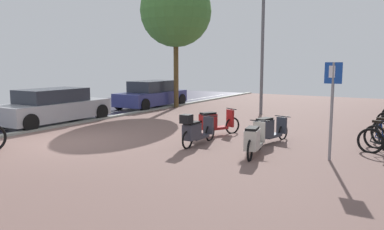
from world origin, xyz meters
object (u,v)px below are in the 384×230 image
at_px(scooter_mid, 254,140).
at_px(lamp_post, 263,42).
at_px(scooter_near, 214,123).
at_px(parking_sign, 332,100).
at_px(scooter_extra, 268,130).
at_px(parked_car_near, 53,107).
at_px(bicycle_rack_00, 383,142).
at_px(parked_car_far, 152,95).
at_px(street_tree, 176,11).
at_px(scooter_far, 195,130).

xyz_separation_m(scooter_mid, lamp_post, (-2.69, 7.58, 2.81)).
xyz_separation_m(scooter_near, parking_sign, (3.84, -1.33, 1.04)).
distance_m(scooter_extra, parked_car_near, 8.44).
height_order(bicycle_rack_00, lamp_post, lamp_post).
distance_m(bicycle_rack_00, parked_car_near, 11.41).
bearing_deg(parked_car_far, lamp_post, 2.68).
height_order(parked_car_far, street_tree, street_tree).
xyz_separation_m(scooter_extra, parked_car_far, (-8.43, 5.67, 0.25)).
height_order(bicycle_rack_00, scooter_far, scooter_far).
distance_m(bicycle_rack_00, parked_car_far, 12.64).
distance_m(bicycle_rack_00, scooter_extra, 2.97).
relative_size(parked_car_near, parked_car_far, 1.03).
xyz_separation_m(bicycle_rack_00, scooter_mid, (-2.75, -1.84, 0.08)).
bearing_deg(scooter_extra, bicycle_rack_00, 3.99).
bearing_deg(parked_car_far, street_tree, 26.51).
bearing_deg(scooter_mid, bicycle_rack_00, 33.75).
relative_size(parked_car_near, lamp_post, 0.76).
bearing_deg(scooter_mid, street_tree, 133.50).
bearing_deg(parked_car_far, bicycle_rack_00, -25.64).
bearing_deg(scooter_mid, scooter_extra, 97.21).
bearing_deg(scooter_extra, parked_car_far, 146.06).
xyz_separation_m(scooter_mid, parking_sign, (1.71, 0.59, 1.04)).
bearing_deg(lamp_post, scooter_mid, -70.44).
relative_size(bicycle_rack_00, scooter_extra, 0.73).
distance_m(scooter_mid, parked_car_far, 11.31).
height_order(scooter_far, parking_sign, parking_sign).
bearing_deg(scooter_near, scooter_extra, -8.62).
height_order(scooter_near, lamp_post, lamp_post).
distance_m(bicycle_rack_00, scooter_mid, 3.31).
distance_m(parked_car_near, lamp_post, 9.23).
bearing_deg(parking_sign, scooter_mid, -160.85).
bearing_deg(street_tree, lamp_post, -3.57).
relative_size(scooter_near, scooter_mid, 0.89).
relative_size(scooter_mid, lamp_post, 0.31).
bearing_deg(lamp_post, bicycle_rack_00, -46.51).
distance_m(bicycle_rack_00, scooter_near, 4.88).
relative_size(scooter_extra, parked_car_far, 0.41).
bearing_deg(bicycle_rack_00, scooter_extra, -176.01).
bearing_deg(parked_car_near, scooter_far, -5.80).
relative_size(scooter_near, lamp_post, 0.27).
height_order(scooter_near, parking_sign, parking_sign).
bearing_deg(parking_sign, scooter_far, -175.49).
bearing_deg(scooter_near, scooter_far, -81.38).
bearing_deg(scooter_mid, parked_car_near, 173.41).
height_order(bicycle_rack_00, parking_sign, parking_sign).
xyz_separation_m(scooter_far, lamp_post, (-0.81, 7.27, 2.79)).
bearing_deg(parking_sign, lamp_post, 122.21).
distance_m(scooter_extra, lamp_post, 7.04).
height_order(scooter_near, parked_car_far, parked_car_far).
relative_size(bicycle_rack_00, parked_car_far, 0.30).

